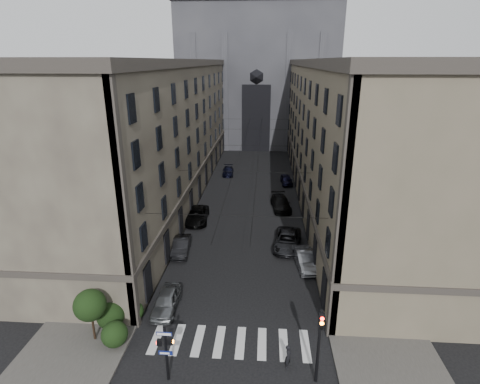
% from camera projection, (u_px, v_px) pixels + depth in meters
% --- Properties ---
extents(sidewalk_left, '(7.00, 80.00, 0.15)m').
position_uv_depth(sidewalk_left, '(180.00, 192.00, 56.09)').
color(sidewalk_left, '#383533').
rests_on(sidewalk_left, ground).
extents(sidewalk_right, '(7.00, 80.00, 0.15)m').
position_uv_depth(sidewalk_right, '(321.00, 195.00, 54.71)').
color(sidewalk_right, '#383533').
rests_on(sidewalk_right, ground).
extents(zebra_crossing, '(11.00, 3.20, 0.01)m').
position_uv_depth(zebra_crossing, '(230.00, 342.00, 26.25)').
color(zebra_crossing, beige).
rests_on(zebra_crossing, ground).
extents(building_left, '(13.60, 60.60, 18.85)m').
position_uv_depth(building_left, '(156.00, 130.00, 53.20)').
color(building_left, '#453E35').
rests_on(building_left, ground).
extents(building_right, '(13.60, 60.60, 18.85)m').
position_uv_depth(building_right, '(348.00, 132.00, 51.44)').
color(building_right, brown).
rests_on(building_right, ground).
extents(gothic_tower, '(35.00, 23.00, 58.00)m').
position_uv_depth(gothic_tower, '(258.00, 65.00, 86.17)').
color(gothic_tower, '#2D2D33').
rests_on(gothic_tower, ground).
extents(pedestrian_signal_left, '(1.02, 0.38, 4.00)m').
position_uv_depth(pedestrian_signal_left, '(166.00, 349.00, 22.42)').
color(pedestrian_signal_left, black).
rests_on(pedestrian_signal_left, ground).
extents(traffic_light_right, '(0.34, 0.50, 5.20)m').
position_uv_depth(traffic_light_right, '(320.00, 338.00, 21.89)').
color(traffic_light_right, black).
rests_on(traffic_light_right, ground).
extents(shrub_cluster, '(3.90, 4.40, 3.90)m').
position_uv_depth(shrub_cluster, '(106.00, 315.00, 26.23)').
color(shrub_cluster, black).
rests_on(shrub_cluster, sidewalk_left).
extents(tram_wires, '(14.00, 60.00, 0.43)m').
position_uv_depth(tram_wires, '(250.00, 146.00, 52.67)').
color(tram_wires, black).
rests_on(tram_wires, ground).
extents(car_left_near, '(1.87, 4.52, 1.53)m').
position_uv_depth(car_left_near, '(166.00, 301.00, 29.47)').
color(car_left_near, slate).
rests_on(car_left_near, ground).
extents(car_left_midnear, '(2.00, 4.72, 1.51)m').
position_uv_depth(car_left_midnear, '(181.00, 246.00, 38.21)').
color(car_left_midnear, black).
rests_on(car_left_midnear, ground).
extents(car_left_midfar, '(3.03, 5.93, 1.60)m').
position_uv_depth(car_left_midfar, '(197.00, 215.00, 45.70)').
color(car_left_midfar, black).
rests_on(car_left_midfar, ground).
extents(car_left_far, '(2.11, 4.62, 1.31)m').
position_uv_depth(car_left_far, '(228.00, 171.00, 64.53)').
color(car_left_far, black).
rests_on(car_left_far, ground).
extents(car_right_near, '(2.22, 4.89, 1.55)m').
position_uv_depth(car_right_near, '(305.00, 259.00, 35.60)').
color(car_right_near, slate).
rests_on(car_right_near, ground).
extents(car_right_midnear, '(3.39, 6.19, 1.64)m').
position_uv_depth(car_right_midnear, '(287.00, 240.00, 39.27)').
color(car_right_midnear, black).
rests_on(car_right_midnear, ground).
extents(car_right_midfar, '(2.89, 5.79, 1.62)m').
position_uv_depth(car_right_midfar, '(281.00, 203.00, 49.55)').
color(car_right_midfar, black).
rests_on(car_right_midfar, ground).
extents(car_right_far, '(2.04, 4.30, 1.42)m').
position_uv_depth(car_right_far, '(286.00, 180.00, 59.57)').
color(car_right_far, black).
rests_on(car_right_far, ground).
extents(pedestrian, '(0.60, 0.72, 1.68)m').
position_uv_depth(pedestrian, '(288.00, 357.00, 23.83)').
color(pedestrian, black).
rests_on(pedestrian, ground).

